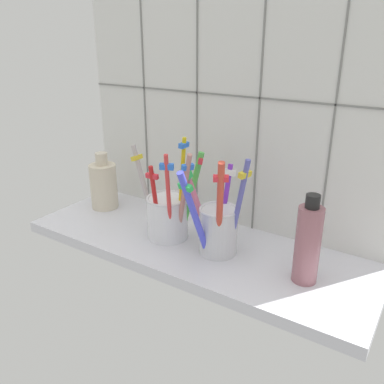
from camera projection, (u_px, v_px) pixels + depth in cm
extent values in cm
cube|color=silver|center=(194.00, 247.00, 73.72)|extent=(64.00, 22.00, 2.00)
cube|color=silver|center=(229.00, 119.00, 75.18)|extent=(64.00, 2.00, 45.00)
cube|color=gray|center=(145.00, 110.00, 84.07)|extent=(0.30, 0.20, 45.00)
cube|color=gray|center=(197.00, 116.00, 77.57)|extent=(0.30, 0.20, 45.00)
cube|color=gray|center=(258.00, 124.00, 71.07)|extent=(0.30, 0.20, 45.00)
cube|color=gray|center=(332.00, 133.00, 64.58)|extent=(0.30, 0.20, 45.00)
cube|color=gray|center=(227.00, 95.00, 72.69)|extent=(64.00, 0.20, 0.30)
cylinder|color=white|center=(168.00, 218.00, 74.17)|extent=(7.56, 7.56, 7.65)
torus|color=silver|center=(167.00, 198.00, 72.76)|extent=(7.68, 7.68, 0.50)
cylinder|color=#52C650|center=(191.00, 196.00, 71.78)|extent=(4.51, 3.65, 16.23)
cube|color=#E5333F|center=(199.00, 160.00, 69.40)|extent=(2.02, 2.32, 1.09)
cylinder|color=red|center=(156.00, 204.00, 70.45)|extent=(1.00, 3.08, 14.50)
cube|color=#E5333F|center=(152.00, 176.00, 67.80)|extent=(2.35, 0.90, 0.90)
cylinder|color=tan|center=(183.00, 199.00, 68.71)|extent=(5.70, 3.94, 17.50)
cube|color=blue|center=(188.00, 167.00, 64.81)|extent=(1.83, 2.19, 1.14)
cylinder|color=#DF3838|center=(169.00, 200.00, 68.63)|extent=(2.09, 3.55, 17.08)
cube|color=blue|center=(167.00, 167.00, 65.36)|extent=(2.46, 1.71, 1.12)
cylinder|color=yellow|center=(182.00, 189.00, 71.32)|extent=(2.21, 0.74, 18.80)
cube|color=blue|center=(185.00, 145.00, 68.06)|extent=(0.94, 2.11, 0.89)
cylinder|color=#B5ACAF|center=(145.00, 190.00, 74.29)|extent=(5.59, 0.96, 16.47)
cube|color=yellow|center=(137.00, 158.00, 72.99)|extent=(1.01, 2.39, 0.99)
cylinder|color=silver|center=(218.00, 231.00, 68.67)|extent=(6.50, 6.50, 8.07)
torus|color=silver|center=(219.00, 209.00, 67.19)|extent=(6.68, 6.68, 0.50)
cylinder|color=#CE4330|center=(220.00, 212.00, 63.55)|extent=(3.98, 5.65, 17.93)
cube|color=#E5333F|center=(221.00, 178.00, 59.78)|extent=(2.52, 2.09, 1.06)
cylinder|color=#CE6685|center=(199.00, 209.00, 68.72)|extent=(6.13, 2.60, 14.58)
cube|color=green|center=(188.00, 176.00, 67.16)|extent=(1.62, 2.48, 1.25)
cylinder|color=purple|center=(224.00, 206.00, 69.83)|extent=(1.27, 3.86, 14.52)
cube|color=white|center=(229.00, 172.00, 68.51)|extent=(2.29, 1.29, 1.12)
cylinder|color=#4D53EF|center=(195.00, 216.00, 63.82)|extent=(2.55, 7.40, 16.46)
cube|color=green|center=(185.00, 187.00, 60.43)|extent=(2.69, 1.57, 1.16)
cylinder|color=#585BB3|center=(238.00, 209.00, 65.00)|extent=(4.16, 1.79, 17.36)
cube|color=yellow|center=(245.00, 174.00, 61.99)|extent=(1.54, 2.46, 1.05)
cylinder|color=beige|center=(104.00, 186.00, 86.57)|extent=(5.69, 5.69, 9.59)
cylinder|color=beige|center=(101.00, 159.00, 84.34)|extent=(2.54, 2.54, 2.57)
cylinder|color=#975E67|center=(308.00, 245.00, 59.95)|extent=(3.80, 3.80, 12.12)
cylinder|color=black|center=(313.00, 201.00, 57.36)|extent=(2.09, 2.09, 2.00)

